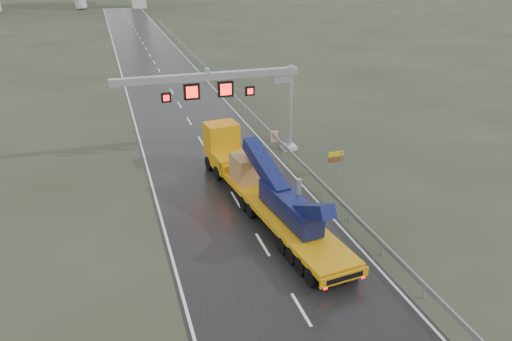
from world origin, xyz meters
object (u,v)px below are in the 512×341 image
object	(u,v)px
exit_sign_pair	(336,159)
heavy_haul_truck	(256,179)
striped_barrier	(274,137)
sign_gantry	(234,89)

from	to	relation	value
exit_sign_pair	heavy_haul_truck	bearing A→B (deg)	-167.99
exit_sign_pair	striped_barrier	world-z (taller)	exit_sign_pair
sign_gantry	heavy_haul_truck	distance (m)	9.46
exit_sign_pair	sign_gantry	bearing A→B (deg)	128.19
sign_gantry	heavy_haul_truck	world-z (taller)	sign_gantry
exit_sign_pair	striped_barrier	size ratio (longest dim) A/B	2.21
exit_sign_pair	striped_barrier	bearing A→B (deg)	97.94
sign_gantry	heavy_haul_truck	xyz separation A→B (m)	(-0.82, -8.57, -3.93)
sign_gantry	exit_sign_pair	distance (m)	9.83
heavy_haul_truck	exit_sign_pair	bearing A→B (deg)	9.05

